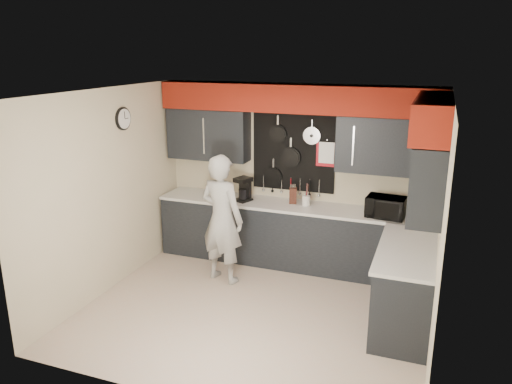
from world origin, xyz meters
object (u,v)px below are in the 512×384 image
at_px(microwave, 386,207).
at_px(coffee_maker, 244,188).
at_px(person, 222,219).
at_px(knife_block, 293,196).
at_px(utensil_crock, 306,200).

distance_m(microwave, coffee_maker, 2.03).
distance_m(coffee_maker, person, 0.79).
relative_size(knife_block, coffee_maker, 0.65).
height_order(microwave, utensil_crock, microwave).
height_order(microwave, person, person).
xyz_separation_m(utensil_crock, coffee_maker, (-0.92, -0.08, 0.11)).
relative_size(utensil_crock, coffee_maker, 0.41).
bearing_deg(coffee_maker, person, -71.36).
height_order(knife_block, utensil_crock, knife_block).
bearing_deg(person, knife_block, -116.78).
bearing_deg(coffee_maker, microwave, 18.14).
bearing_deg(person, microwave, -147.81).
bearing_deg(utensil_crock, coffee_maker, -175.11).
xyz_separation_m(knife_block, coffee_maker, (-0.71, -0.11, 0.07)).
bearing_deg(microwave, coffee_maker, -175.93).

